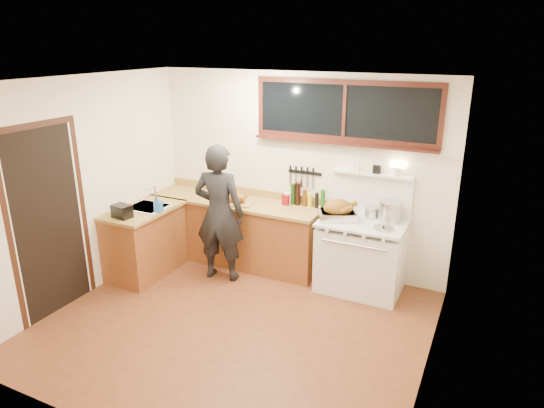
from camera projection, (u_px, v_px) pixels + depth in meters
The scene contains 20 objects.
ground_plane at pixel (234, 326), 5.31m from camera, with size 4.00×3.50×0.02m, color #602F19.
room_shell at pixel (230, 180), 4.78m from camera, with size 4.10×3.60×2.65m.
counter_back at pixel (236, 230), 6.73m from camera, with size 2.44×0.64×1.00m.
counter_left at pixel (145, 241), 6.39m from camera, with size 0.64×1.09×0.90m.
sink_unit at pixel (148, 211), 6.32m from camera, with size 0.50×0.45×0.37m.
vintage_stove at pixel (361, 254), 5.95m from camera, with size 1.02×0.74×1.60m.
back_window at pixel (344, 118), 5.86m from camera, with size 2.32×0.13×0.77m.
left_doorway at pixel (49, 221), 5.30m from camera, with size 0.02×1.04×2.17m.
knife_strip at pixel (303, 173), 6.33m from camera, with size 0.46×0.03×0.28m.
man at pixel (219, 213), 6.11m from camera, with size 0.71×0.52×1.78m.
soap_bottle at pixel (158, 205), 6.10m from camera, with size 0.10×0.10×0.19m.
toaster at pixel (122, 211), 5.91m from camera, with size 0.25×0.19×0.16m.
cutting_board at pixel (237, 200), 6.42m from camera, with size 0.50×0.42×0.14m.
roast_turkey at pixel (338, 211), 5.85m from camera, with size 0.54×0.49×0.25m.
stockpot at pixel (390, 211), 5.78m from camera, with size 0.34×0.34×0.24m.
saucepan at pixel (371, 212), 5.92m from camera, with size 0.17×0.29×0.13m.
pot_lid at pixel (383, 228), 5.56m from camera, with size 0.30×0.30×0.04m.
coffee_tin at pixel (286, 200), 6.37m from camera, with size 0.11×0.09×0.14m.
pitcher at pixel (288, 198), 6.38m from camera, with size 0.10×0.10×0.16m.
bottle_cluster at pixel (305, 197), 6.30m from camera, with size 0.48×0.07×0.30m.
Camera 1 is at (2.36, -3.96, 2.96)m, focal length 32.00 mm.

